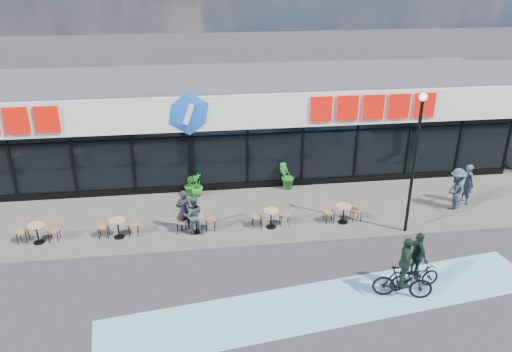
# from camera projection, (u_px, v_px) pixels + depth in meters

# --- Properties ---
(ground) EXTENTS (120.00, 120.00, 0.00)m
(ground) POSITION_uv_depth(u_px,v_px,m) (197.00, 285.00, 16.22)
(ground) COLOR #28282B
(ground) RESTS_ON ground
(sidewalk) EXTENTS (44.00, 5.00, 0.10)m
(sidewalk) POSITION_uv_depth(u_px,v_px,m) (194.00, 218.00, 20.28)
(sidewalk) COLOR #57514D
(sidewalk) RESTS_ON ground
(bike_lane) EXTENTS (14.17, 4.13, 0.01)m
(bike_lane) POSITION_uv_depth(u_px,v_px,m) (329.00, 303.00, 15.34)
(bike_lane) COLOR #6BA4CA
(bike_lane) RESTS_ON ground
(building) EXTENTS (30.60, 6.57, 4.75)m
(building) POSITION_uv_depth(u_px,v_px,m) (190.00, 124.00, 24.29)
(building) COLOR black
(building) RESTS_ON ground
(lamp_post) EXTENTS (0.28, 0.28, 5.41)m
(lamp_post) POSITION_uv_depth(u_px,v_px,m) (415.00, 153.00, 17.96)
(lamp_post) COLOR black
(lamp_post) RESTS_ON sidewalk
(bistro_set_2) EXTENTS (1.54, 0.62, 0.90)m
(bistro_set_2) POSITION_uv_depth(u_px,v_px,m) (38.00, 231.00, 18.34)
(bistro_set_2) COLOR tan
(bistro_set_2) RESTS_ON sidewalk
(bistro_set_3) EXTENTS (1.54, 0.62, 0.90)m
(bistro_set_3) POSITION_uv_depth(u_px,v_px,m) (118.00, 225.00, 18.69)
(bistro_set_3) COLOR tan
(bistro_set_3) RESTS_ON sidewalk
(bistro_set_4) EXTENTS (1.54, 0.62, 0.90)m
(bistro_set_4) POSITION_uv_depth(u_px,v_px,m) (196.00, 220.00, 19.04)
(bistro_set_4) COLOR tan
(bistro_set_4) RESTS_ON sidewalk
(bistro_set_5) EXTENTS (1.54, 0.62, 0.90)m
(bistro_set_5) POSITION_uv_depth(u_px,v_px,m) (271.00, 216.00, 19.40)
(bistro_set_5) COLOR tan
(bistro_set_5) RESTS_ON sidewalk
(bistro_set_6) EXTENTS (1.54, 0.62, 0.90)m
(bistro_set_6) POSITION_uv_depth(u_px,v_px,m) (343.00, 211.00, 19.75)
(bistro_set_6) COLOR tan
(bistro_set_6) RESTS_ON sidewalk
(potted_plant_left) EXTENTS (0.67, 0.60, 1.03)m
(potted_plant_left) POSITION_uv_depth(u_px,v_px,m) (191.00, 185.00, 21.89)
(potted_plant_left) COLOR #25641C
(potted_plant_left) RESTS_ON sidewalk
(potted_plant_mid) EXTENTS (0.63, 0.63, 1.03)m
(potted_plant_mid) POSITION_uv_depth(u_px,v_px,m) (196.00, 185.00, 21.90)
(potted_plant_mid) COLOR #207022
(potted_plant_mid) RESTS_ON sidewalk
(potted_plant_right) EXTENTS (0.81, 0.71, 1.26)m
(potted_plant_right) POSITION_uv_depth(u_px,v_px,m) (286.00, 176.00, 22.47)
(potted_plant_right) COLOR #1C6421
(potted_plant_right) RESTS_ON sidewalk
(patron_left) EXTENTS (0.70, 0.56, 1.67)m
(patron_left) POSITION_uv_depth(u_px,v_px,m) (184.00, 210.00, 18.97)
(patron_left) COLOR black
(patron_left) RESTS_ON sidewalk
(patron_right) EXTENTS (0.78, 0.62, 1.55)m
(patron_right) POSITION_uv_depth(u_px,v_px,m) (193.00, 215.00, 18.77)
(patron_right) COLOR #30404B
(patron_right) RESTS_ON sidewalk
(pedestrian_a) EXTENTS (0.92, 1.27, 1.78)m
(pedestrian_a) POSITION_uv_depth(u_px,v_px,m) (457.00, 189.00, 20.64)
(pedestrian_a) COLOR #323E4E
(pedestrian_a) RESTS_ON sidewalk
(pedestrian_b) EXTENTS (0.52, 0.70, 1.76)m
(pedestrian_b) POSITION_uv_depth(u_px,v_px,m) (468.00, 184.00, 21.13)
(pedestrian_b) COLOR #313D4C
(pedestrian_b) RESTS_ON sidewalk
(pedestrian_c) EXTENTS (0.94, 0.87, 1.54)m
(pedestrian_c) POSITION_uv_depth(u_px,v_px,m) (454.00, 192.00, 20.68)
(pedestrian_c) COLOR #2A3341
(pedestrian_c) RESTS_ON sidewalk
(cyclist_a) EXTENTS (1.79, 0.97, 2.03)m
(cyclist_a) POSITION_uv_depth(u_px,v_px,m) (416.00, 268.00, 15.77)
(cyclist_a) COLOR black
(cyclist_a) RESTS_ON ground
(cyclist_b) EXTENTS (1.90, 1.05, 2.11)m
(cyclist_b) POSITION_uv_depth(u_px,v_px,m) (404.00, 275.00, 15.30)
(cyclist_b) COLOR black
(cyclist_b) RESTS_ON ground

